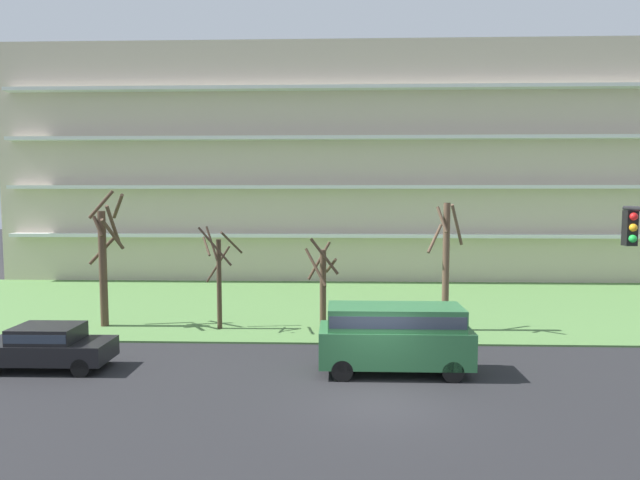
{
  "coord_description": "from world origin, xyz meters",
  "views": [
    {
      "loc": [
        -1.24,
        -16.04,
        6.17
      ],
      "look_at": [
        -1.99,
        6.0,
        4.34
      ],
      "focal_mm": 30.57,
      "sensor_mm": 36.0,
      "label": 1
    }
  ],
  "objects_px": {
    "tree_far_left": "(105,257)",
    "sedan_black_near_left": "(48,345)",
    "van_green_center_left": "(395,333)",
    "tree_right": "(446,262)",
    "tree_left": "(219,274)",
    "tree_center": "(323,282)"
  },
  "relations": [
    {
      "from": "tree_far_left",
      "to": "van_green_center_left",
      "type": "bearing_deg",
      "value": -25.64
    },
    {
      "from": "tree_left",
      "to": "tree_right",
      "type": "xyz_separation_m",
      "value": [
        10.23,
        0.14,
        0.59
      ]
    },
    {
      "from": "tree_center",
      "to": "tree_right",
      "type": "xyz_separation_m",
      "value": [
        5.52,
        -0.05,
        0.96
      ]
    },
    {
      "from": "tree_center",
      "to": "sedan_black_near_left",
      "type": "bearing_deg",
      "value": -148.41
    },
    {
      "from": "tree_center",
      "to": "tree_right",
      "type": "height_order",
      "value": "tree_right"
    },
    {
      "from": "sedan_black_near_left",
      "to": "tree_left",
      "type": "bearing_deg",
      "value": -131.0
    },
    {
      "from": "tree_center",
      "to": "sedan_black_near_left",
      "type": "relative_size",
      "value": 0.97
    },
    {
      "from": "tree_right",
      "to": "tree_far_left",
      "type": "bearing_deg",
      "value": 178.88
    },
    {
      "from": "tree_far_left",
      "to": "tree_left",
      "type": "bearing_deg",
      "value": -4.7
    },
    {
      "from": "tree_right",
      "to": "tree_center",
      "type": "bearing_deg",
      "value": 179.44
    },
    {
      "from": "tree_left",
      "to": "van_green_center_left",
      "type": "relative_size",
      "value": 0.92
    },
    {
      "from": "tree_left",
      "to": "van_green_center_left",
      "type": "height_order",
      "value": "tree_left"
    },
    {
      "from": "tree_far_left",
      "to": "sedan_black_near_left",
      "type": "relative_size",
      "value": 1.45
    },
    {
      "from": "tree_far_left",
      "to": "tree_left",
      "type": "relative_size",
      "value": 1.34
    },
    {
      "from": "tree_center",
      "to": "van_green_center_left",
      "type": "height_order",
      "value": "tree_center"
    },
    {
      "from": "tree_far_left",
      "to": "sedan_black_near_left",
      "type": "distance_m",
      "value": 6.62
    },
    {
      "from": "sedan_black_near_left",
      "to": "tree_right",
      "type": "bearing_deg",
      "value": -159.38
    },
    {
      "from": "tree_right",
      "to": "sedan_black_near_left",
      "type": "bearing_deg",
      "value": -158.88
    },
    {
      "from": "tree_far_left",
      "to": "van_green_center_left",
      "type": "height_order",
      "value": "tree_far_left"
    },
    {
      "from": "tree_far_left",
      "to": "tree_right",
      "type": "height_order",
      "value": "tree_far_left"
    },
    {
      "from": "tree_far_left",
      "to": "tree_center",
      "type": "relative_size",
      "value": 1.49
    },
    {
      "from": "tree_far_left",
      "to": "sedan_black_near_left",
      "type": "xyz_separation_m",
      "value": [
        0.55,
        -6.13,
        -2.42
      ]
    }
  ]
}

